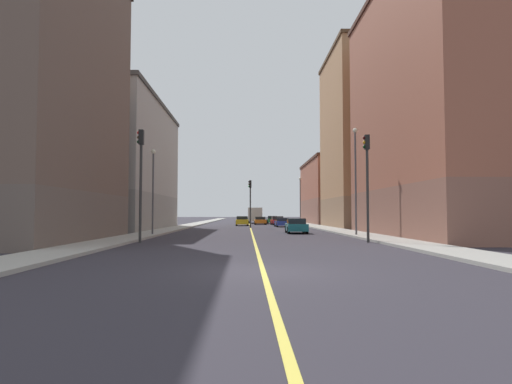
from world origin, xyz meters
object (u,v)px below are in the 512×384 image
object	(u,v)px
building_right_corner	(24,86)
street_lamp_left_far	(300,196)
street_lamp_left_near	(356,171)
building_left_mid	(366,140)
traffic_light_right_near	(141,170)
car_yellow	(242,221)
traffic_light_left_near	(367,173)
car_red	(277,221)
building_left_far	(335,192)
car_orange	(260,221)
building_right_midblock	(120,166)
car_teal	(296,226)
car_green	(272,220)
building_left_near	(442,106)
street_lamp_right_near	(153,182)
car_blue	(282,222)
box_truck	(255,215)
traffic_light_median_far	(250,197)

from	to	relation	value
building_right_corner	street_lamp_left_far	size ratio (longest dim) A/B	2.70
street_lamp_left_near	building_left_mid	bearing A→B (deg)	71.82
building_right_corner	street_lamp_left_near	world-z (taller)	building_right_corner
traffic_light_right_near	car_yellow	xyz separation A→B (m)	(5.79, 36.26, -3.70)
traffic_light_left_near	car_red	world-z (taller)	traffic_light_left_near
building_left_mid	building_left_far	xyz separation A→B (m)	(0.00, 19.02, -5.64)
car_red	car_yellow	bearing A→B (deg)	-146.37
street_lamp_left_near	car_orange	size ratio (longest dim) A/B	2.02
building_right_midblock	car_teal	size ratio (longest dim) A/B	5.59
car_green	street_lamp_left_near	bearing A→B (deg)	-84.89
street_lamp_left_far	building_left_near	bearing A→B (deg)	-79.06
traffic_light_left_near	building_right_corner	bearing A→B (deg)	177.69
street_lamp_right_near	car_blue	bearing A→B (deg)	61.91
building_left_near	street_lamp_right_near	size ratio (longest dim) A/B	3.05
building_right_corner	car_red	world-z (taller)	building_right_corner
street_lamp_left_near	traffic_light_right_near	bearing A→B (deg)	-155.80
street_lamp_left_near	car_yellow	bearing A→B (deg)	106.96
car_teal	box_truck	distance (m)	39.60
traffic_light_right_near	car_red	distance (m)	41.57
building_left_mid	car_blue	world-z (taller)	building_left_mid
car_teal	car_green	size ratio (longest dim) A/B	1.00
car_blue	car_green	distance (m)	18.78
traffic_light_median_far	car_yellow	bearing A→B (deg)	96.30
building_right_midblock	traffic_light_median_far	distance (m)	15.58
building_left_mid	car_orange	world-z (taller)	building_left_mid
building_left_far	car_yellow	distance (m)	18.92
building_left_mid	traffic_light_median_far	bearing A→B (deg)	-178.30
street_lamp_right_near	street_lamp_left_far	bearing A→B (deg)	64.02
building_left_far	car_blue	size ratio (longest dim) A/B	4.50
street_lamp_left_near	car_green	distance (m)	43.27
street_lamp_left_near	car_red	bearing A→B (deg)	96.21
building_left_near	car_yellow	size ratio (longest dim) A/B	5.06
building_left_mid	traffic_light_right_near	xyz separation A→B (m)	(-21.43, -26.80, -6.61)
building_left_far	traffic_light_median_far	distance (m)	24.34
building_left_mid	traffic_light_left_near	distance (m)	28.67
building_right_midblock	street_lamp_right_near	xyz separation A→B (m)	(6.61, -13.64, -2.81)
car_blue	traffic_light_median_far	bearing A→B (deg)	-134.23
car_red	building_left_mid	bearing A→B (deg)	-51.94
building_left_mid	car_yellow	distance (m)	20.99
building_left_near	building_left_mid	xyz separation A→B (m)	(0.00, 20.57, 0.93)
building_left_mid	building_right_midblock	size ratio (longest dim) A/B	0.98
car_red	car_teal	world-z (taller)	car_teal
building_left_far	traffic_light_median_far	bearing A→B (deg)	-126.78
building_right_corner	traffic_light_right_near	world-z (taller)	building_right_corner
street_lamp_right_near	car_yellow	bearing A→B (deg)	76.51
building_left_far	car_orange	bearing A→B (deg)	-164.77
building_right_corner	car_green	distance (m)	52.89
street_lamp_left_near	car_yellow	size ratio (longest dim) A/B	2.03
building_left_near	car_green	bearing A→B (deg)	103.56
street_lamp_left_far	car_yellow	bearing A→B (deg)	-155.16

